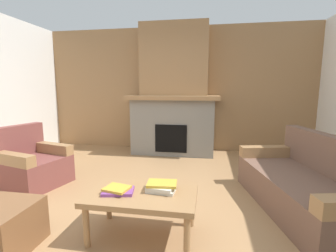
% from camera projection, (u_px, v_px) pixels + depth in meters
% --- Properties ---
extents(ground, '(9.00, 9.00, 0.00)m').
position_uv_depth(ground, '(140.00, 212.00, 2.72)').
color(ground, '#9E754C').
extents(wall_back_wood_panel, '(6.00, 0.12, 2.70)m').
position_uv_depth(wall_back_wood_panel, '(176.00, 90.00, 5.43)').
color(wall_back_wood_panel, '#997047').
rests_on(wall_back_wood_panel, ground).
extents(fireplace, '(1.90, 0.82, 2.70)m').
position_uv_depth(fireplace, '(174.00, 99.00, 5.10)').
color(fireplace, gray).
rests_on(fireplace, ground).
extents(couch, '(1.21, 1.94, 0.85)m').
position_uv_depth(couch, '(307.00, 186.00, 2.72)').
color(couch, brown).
rests_on(couch, ground).
extents(armchair, '(0.92, 0.92, 0.85)m').
position_uv_depth(armchair, '(32.00, 165.00, 3.46)').
color(armchair, brown).
rests_on(armchair, ground).
extents(coffee_table, '(1.00, 0.60, 0.43)m').
position_uv_depth(coffee_table, '(142.00, 198.00, 2.23)').
color(coffee_table, '#997047').
rests_on(coffee_table, ground).
extents(ottoman, '(0.52, 0.52, 0.40)m').
position_uv_depth(ottoman, '(2.00, 228.00, 2.06)').
color(ottoman, brown).
rests_on(ottoman, ground).
extents(book_stack_near_edge, '(0.31, 0.24, 0.05)m').
position_uv_depth(book_stack_near_edge, '(118.00, 190.00, 2.22)').
color(book_stack_near_edge, '#7A3D84').
rests_on(book_stack_near_edge, coffee_table).
extents(book_stack_center, '(0.29, 0.23, 0.08)m').
position_uv_depth(book_stack_center, '(161.00, 187.00, 2.24)').
color(book_stack_center, beige).
rests_on(book_stack_center, coffee_table).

